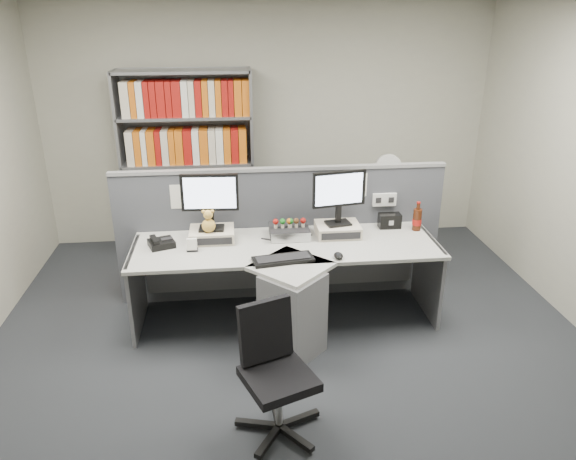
{
  "coord_description": "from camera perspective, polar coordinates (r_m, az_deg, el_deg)",
  "views": [
    {
      "loc": [
        -0.43,
        -3.37,
        2.58
      ],
      "look_at": [
        0.0,
        0.65,
        0.92
      ],
      "focal_mm": 33.85,
      "sensor_mm": 36.0,
      "label": 1
    }
  ],
  "objects": [
    {
      "name": "mouse",
      "position": [
        4.37,
        5.32,
        -2.7
      ],
      "size": [
        0.07,
        0.12,
        0.04
      ],
      "primitive_type": "ellipsoid",
      "color": "black",
      "rests_on": "desk"
    },
    {
      "name": "monitor_left",
      "position": [
        4.6,
        -8.21,
        3.46
      ],
      "size": [
        0.48,
        0.17,
        0.49
      ],
      "color": "black",
      "rests_on": "monitor_riser_left"
    },
    {
      "name": "monitor_right",
      "position": [
        4.68,
        5.39,
        3.88
      ],
      "size": [
        0.47,
        0.19,
        0.48
      ],
      "color": "black",
      "rests_on": "monitor_riser_right"
    },
    {
      "name": "office_chair",
      "position": [
        3.56,
        -1.49,
        -14.22
      ],
      "size": [
        0.57,
        0.56,
        0.86
      ],
      "color": "silver",
      "rests_on": "ground"
    },
    {
      "name": "speaker",
      "position": [
        5.02,
        10.62,
        0.97
      ],
      "size": [
        0.2,
        0.11,
        0.13
      ],
      "primitive_type": "cube",
      "color": "black",
      "rests_on": "desk"
    },
    {
      "name": "partition",
      "position": [
        5.03,
        -0.67,
        -0.28
      ],
      "size": [
        3.0,
        0.08,
        1.27
      ],
      "color": "#4A4C54",
      "rests_on": "ground"
    },
    {
      "name": "filing_cabinet",
      "position": [
        6.04,
        10.03,
        0.28
      ],
      "size": [
        0.45,
        0.61,
        0.7
      ],
      "color": "gray",
      "rests_on": "ground"
    },
    {
      "name": "desk_calendar",
      "position": [
        4.53,
        -10.04,
        -1.62
      ],
      "size": [
        0.09,
        0.07,
        0.11
      ],
      "color": "black",
      "rests_on": "desk"
    },
    {
      "name": "shelving_unit",
      "position": [
        6.05,
        -10.39,
        6.59
      ],
      "size": [
        1.41,
        0.4,
        2.0
      ],
      "color": "gray",
      "rests_on": "ground"
    },
    {
      "name": "plush_toy",
      "position": [
        4.61,
        -8.35,
        0.78
      ],
      "size": [
        0.12,
        0.12,
        0.2
      ],
      "color": "gold",
      "rests_on": "monitor_riser_left"
    },
    {
      "name": "desk_phone",
      "position": [
        4.67,
        -13.21,
        -1.33
      ],
      "size": [
        0.25,
        0.24,
        0.09
      ],
      "color": "black",
      "rests_on": "desk"
    },
    {
      "name": "desk",
      "position": [
        4.52,
        0.07,
        -5.71
      ],
      "size": [
        2.6,
        1.2,
        0.72
      ],
      "color": "#B9B9B2",
      "rests_on": "ground"
    },
    {
      "name": "cola_bottle",
      "position": [
        5.0,
        13.4,
        1.08
      ],
      "size": [
        0.08,
        0.08,
        0.27
      ],
      "color": "#3F190A",
      "rests_on": "desk"
    },
    {
      "name": "monitor_riser_left",
      "position": [
        4.72,
        -7.98,
        -0.49
      ],
      "size": [
        0.38,
        0.31,
        0.1
      ],
      "color": "beige",
      "rests_on": "desk"
    },
    {
      "name": "desk_fan",
      "position": [
        5.83,
        10.46,
        6.16
      ],
      "size": [
        0.28,
        0.17,
        0.47
      ],
      "color": "white",
      "rests_on": "filing_cabinet"
    },
    {
      "name": "ground",
      "position": [
        4.27,
        0.95,
        -14.88
      ],
      "size": [
        5.5,
        5.5,
        0.0
      ],
      "primitive_type": "plane",
      "color": "#2C2F34",
      "rests_on": "ground"
    },
    {
      "name": "monitor_riser_right",
      "position": [
        4.8,
        5.25,
        0.05
      ],
      "size": [
        0.38,
        0.31,
        0.1
      ],
      "color": "beige",
      "rests_on": "desk"
    },
    {
      "name": "figurines",
      "position": [
        4.7,
        0.16,
        0.84
      ],
      "size": [
        0.29,
        0.05,
        0.09
      ],
      "color": "beige",
      "rests_on": "desktop_pc"
    },
    {
      "name": "keyboard",
      "position": [
        4.3,
        -0.53,
        -3.07
      ],
      "size": [
        0.5,
        0.26,
        0.03
      ],
      "color": "black",
      "rests_on": "desk"
    },
    {
      "name": "room_shell",
      "position": [
        3.49,
        1.14,
        9.22
      ],
      "size": [
        5.04,
        5.54,
        2.72
      ],
      "color": "#AEAD9B",
      "rests_on": "ground"
    },
    {
      "name": "desktop_pc",
      "position": [
        4.75,
        0.12,
        -0.17
      ],
      "size": [
        0.34,
        0.3,
        0.09
      ],
      "color": "black",
      "rests_on": "desk"
    }
  ]
}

